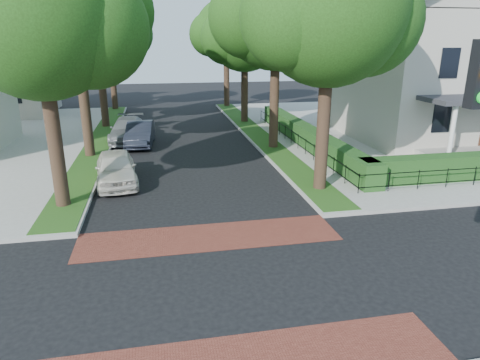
# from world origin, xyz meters

# --- Properties ---
(ground) EXTENTS (120.00, 120.00, 0.00)m
(ground) POSITION_xyz_m (0.00, 0.00, 0.00)
(ground) COLOR black
(ground) RESTS_ON ground
(sidewalk_ne) EXTENTS (30.00, 30.00, 0.15)m
(sidewalk_ne) POSITION_xyz_m (19.50, 19.00, 0.07)
(sidewalk_ne) COLOR gray
(sidewalk_ne) RESTS_ON ground
(crosswalk_far) EXTENTS (9.00, 2.20, 0.01)m
(crosswalk_far) POSITION_xyz_m (0.00, 3.20, 0.01)
(crosswalk_far) COLOR maroon
(crosswalk_far) RESTS_ON ground
(grass_strip_ne) EXTENTS (1.60, 29.80, 0.02)m
(grass_strip_ne) POSITION_xyz_m (5.40, 19.10, 0.16)
(grass_strip_ne) COLOR #204614
(grass_strip_ne) RESTS_ON sidewalk_ne
(grass_strip_nw) EXTENTS (1.60, 29.80, 0.02)m
(grass_strip_nw) POSITION_xyz_m (-5.40, 19.10, 0.16)
(grass_strip_nw) COLOR #204614
(grass_strip_nw) RESTS_ON sidewalk_nw
(tree_right_near) EXTENTS (7.75, 6.67, 10.66)m
(tree_right_near) POSITION_xyz_m (5.60, 7.24, 7.63)
(tree_right_near) COLOR black
(tree_right_near) RESTS_ON sidewalk_ne
(tree_right_mid) EXTENTS (8.25, 7.09, 11.22)m
(tree_right_mid) POSITION_xyz_m (5.61, 15.25, 7.99)
(tree_right_mid) COLOR black
(tree_right_mid) RESTS_ON sidewalk_ne
(tree_right_far) EXTENTS (7.25, 6.23, 9.74)m
(tree_right_far) POSITION_xyz_m (5.60, 24.22, 6.91)
(tree_right_far) COLOR black
(tree_right_far) RESTS_ON sidewalk_ne
(tree_right_back) EXTENTS (7.50, 6.45, 10.20)m
(tree_right_back) POSITION_xyz_m (5.60, 33.23, 7.27)
(tree_right_back) COLOR black
(tree_right_back) RESTS_ON sidewalk_ne
(tree_left_near) EXTENTS (7.50, 6.45, 10.20)m
(tree_left_near) POSITION_xyz_m (-5.40, 7.23, 7.27)
(tree_left_near) COLOR black
(tree_left_near) RESTS_ON sidewalk_nw
(tree_left_mid) EXTENTS (8.00, 6.88, 11.48)m
(tree_left_mid) POSITION_xyz_m (-5.39, 15.24, 8.34)
(tree_left_mid) COLOR black
(tree_left_mid) RESTS_ON sidewalk_nw
(tree_left_far) EXTENTS (7.00, 6.02, 9.86)m
(tree_left_far) POSITION_xyz_m (-5.40, 24.22, 7.12)
(tree_left_far) COLOR black
(tree_left_far) RESTS_ON sidewalk_nw
(tree_left_back) EXTENTS (7.75, 6.66, 10.44)m
(tree_left_back) POSITION_xyz_m (-5.40, 33.24, 7.41)
(tree_left_back) COLOR black
(tree_left_back) RESTS_ON sidewalk_nw
(hedge_main_road) EXTENTS (1.00, 18.00, 1.20)m
(hedge_main_road) POSITION_xyz_m (7.70, 15.00, 0.75)
(hedge_main_road) COLOR #1B4819
(hedge_main_road) RESTS_ON sidewalk_ne
(fence_main_road) EXTENTS (0.06, 18.00, 0.90)m
(fence_main_road) POSITION_xyz_m (6.90, 15.00, 0.60)
(fence_main_road) COLOR black
(fence_main_road) RESTS_ON sidewalk_ne
(house_victorian) EXTENTS (13.00, 13.05, 12.48)m
(house_victorian) POSITION_xyz_m (17.51, 15.92, 6.02)
(house_victorian) COLOR #B7B1A4
(house_victorian) RESTS_ON sidewalk_ne
(parked_car_front) EXTENTS (2.32, 4.73, 1.55)m
(parked_car_front) POSITION_xyz_m (-3.60, 9.84, 0.78)
(parked_car_front) COLOR silver
(parked_car_front) RESTS_ON ground
(parked_car_middle) EXTENTS (1.90, 4.70, 1.52)m
(parked_car_middle) POSITION_xyz_m (-2.70, 17.64, 0.76)
(parked_car_middle) COLOR #202430
(parked_car_middle) RESTS_ON ground
(parked_car_rear) EXTENTS (2.40, 5.35, 1.52)m
(parked_car_rear) POSITION_xyz_m (-3.57, 19.19, 0.76)
(parked_car_rear) COLOR gray
(parked_car_rear) RESTS_ON ground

